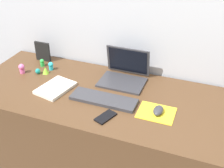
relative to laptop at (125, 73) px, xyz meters
The scene contains 14 objects.
back_wall 0.19m from the laptop, 93.38° to the left, with size 3.06×0.05×1.46m, color #B2B7C1.
desk 0.48m from the laptop, 92.67° to the right, with size 1.86×0.72×0.74m, color #4C331E.
laptop is the anchor object (origin of this frame).
keyboard 0.29m from the laptop, 97.37° to the right, with size 0.41×0.13×0.02m, color #333338.
mousepad 0.42m from the laptop, 44.88° to the right, with size 0.21×0.17×0.00m, color yellow.
mouse 0.42m from the laptop, 43.96° to the right, with size 0.06×0.10×0.03m, color #333338.
cell_phone 0.44m from the laptop, 85.17° to the right, with size 0.06×0.13×0.01m, color black.
notebook_pad 0.47m from the laptop, 143.60° to the right, with size 0.17×0.24×0.02m, color silver.
picture_frame 0.67m from the laptop, behind, with size 0.12×0.02×0.15m, color black.
toy_figurine_teal 0.62m from the laptop, 166.72° to the right, with size 0.04×0.04×0.04m, color teal.
toy_figurine_cyan 0.54m from the laptop, behind, with size 0.04×0.04×0.06m.
toy_figurine_pink 0.73m from the laptop, 166.23° to the right, with size 0.04×0.04×0.07m.
toy_figurine_green 0.63m from the laptop, behind, with size 0.03×0.03×0.06m.
toy_figurine_lime 0.56m from the laptop, 167.74° to the right, with size 0.04×0.04×0.05m, color #8CDB33.
Camera 1 is at (0.55, -1.41, 1.76)m, focal length 46.84 mm.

